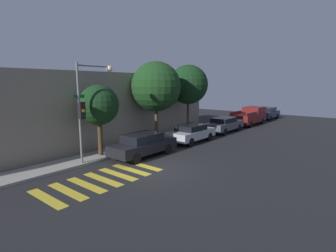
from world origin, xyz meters
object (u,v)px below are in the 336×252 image
object	(u,v)px
traffic_light_pole	(88,100)
tree_near_corner	(99,105)
sedan_near_corner	(143,144)
tree_far_end	(188,85)
pickup_truck	(250,116)
tree_midblock	(156,87)
sedan_tail_of_row	(267,113)
sedan_middle	(191,133)
sedan_far_end	(224,124)

from	to	relation	value
traffic_light_pole	tree_near_corner	xyz separation A→B (m)	(1.17, 0.64, -0.41)
sedan_near_corner	tree_far_end	size ratio (longest dim) A/B	0.74
pickup_truck	tree_midblock	size ratio (longest dim) A/B	0.87
traffic_light_pole	sedan_near_corner	bearing A→B (deg)	-23.51
traffic_light_pole	sedan_tail_of_row	world-z (taller)	traffic_light_pole
sedan_near_corner	sedan_tail_of_row	size ratio (longest dim) A/B	1.02
tree_near_corner	pickup_truck	bearing A→B (deg)	-5.94
pickup_truck	sedan_middle	bearing A→B (deg)	180.00
sedan_middle	tree_far_end	bearing A→B (deg)	40.47
sedan_middle	sedan_far_end	bearing A→B (deg)	0.00
sedan_middle	sedan_near_corner	bearing A→B (deg)	180.00
sedan_middle	sedan_tail_of_row	xyz separation A→B (m)	(17.02, 0.00, 0.06)
traffic_light_pole	sedan_middle	xyz separation A→B (m)	(8.19, -1.27, -2.86)
sedan_far_end	tree_midblock	bearing A→B (deg)	165.30
sedan_near_corner	sedan_middle	distance (m)	5.27
traffic_light_pole	tree_far_end	size ratio (longest dim) A/B	0.92
traffic_light_pole	tree_far_end	distance (m)	10.48
sedan_far_end	tree_far_end	world-z (taller)	tree_far_end
traffic_light_pole	sedan_middle	distance (m)	8.77
sedan_tail_of_row	tree_far_end	distance (m)	15.33
sedan_tail_of_row	pickup_truck	bearing A→B (deg)	-180.00
pickup_truck	tree_near_corner	world-z (taller)	tree_near_corner
sedan_tail_of_row	sedan_far_end	bearing A→B (deg)	-180.00
sedan_middle	sedan_far_end	distance (m)	5.38
sedan_near_corner	tree_near_corner	distance (m)	3.55
sedan_near_corner	pickup_truck	size ratio (longest dim) A/B	0.85
sedan_far_end	tree_near_corner	world-z (taller)	tree_near_corner
sedan_middle	pickup_truck	xyz separation A→B (m)	(11.35, 0.00, 0.21)
traffic_light_pole	sedan_far_end	world-z (taller)	traffic_light_pole
sedan_middle	tree_far_end	world-z (taller)	tree_far_end
sedan_middle	tree_near_corner	bearing A→B (deg)	164.78
tree_midblock	tree_near_corner	bearing A→B (deg)	180.00
traffic_light_pole	sedan_tail_of_row	size ratio (longest dim) A/B	1.26
sedan_tail_of_row	tree_near_corner	size ratio (longest dim) A/B	1.00
tree_near_corner	tree_far_end	size ratio (longest dim) A/B	0.73
sedan_middle	tree_far_end	xyz separation A→B (m)	(2.24, 1.91, 3.64)
sedan_near_corner	pickup_truck	xyz separation A→B (m)	(16.62, -0.00, 0.18)
tree_near_corner	tree_midblock	bearing A→B (deg)	0.00
pickup_truck	tree_near_corner	xyz separation A→B (m)	(-18.38, 1.91, 2.24)
sedan_middle	sedan_tail_of_row	bearing A→B (deg)	0.00
sedan_middle	pickup_truck	distance (m)	11.35
pickup_truck	tree_midblock	distance (m)	13.79
pickup_truck	traffic_light_pole	bearing A→B (deg)	176.28
traffic_light_pole	tree_near_corner	world-z (taller)	traffic_light_pole
tree_near_corner	tree_far_end	bearing A→B (deg)	0.00
traffic_light_pole	sedan_near_corner	world-z (taller)	traffic_light_pole
sedan_far_end	tree_near_corner	size ratio (longest dim) A/B	1.06
tree_near_corner	sedan_middle	bearing A→B (deg)	-15.22
traffic_light_pole	sedan_middle	size ratio (longest dim) A/B	1.32
pickup_truck	tree_midblock	bearing A→B (deg)	171.80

